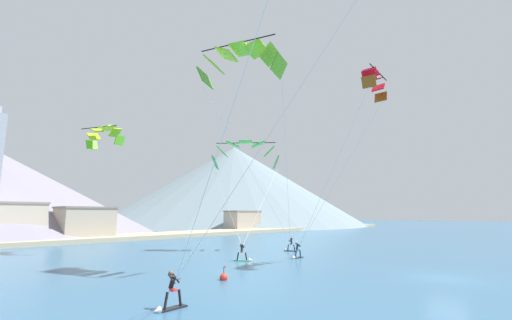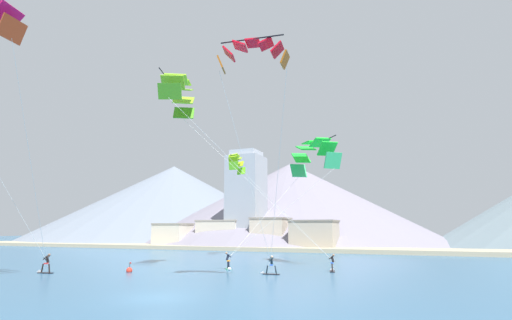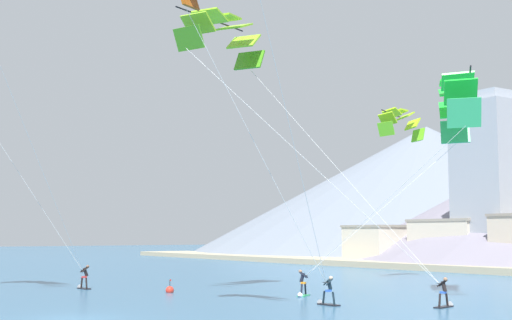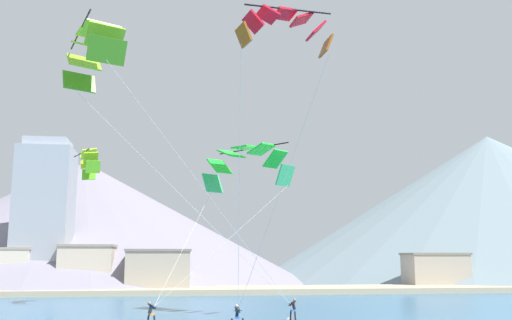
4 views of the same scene
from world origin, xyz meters
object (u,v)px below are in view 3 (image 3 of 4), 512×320
(kitesurfer_near_trail, at_px, (326,296))
(parafoil_kite_near_lead, at_px, (457,100))
(kitesurfer_mid_center, at_px, (83,281))
(kitesurfer_far_left, at_px, (446,298))
(kitesurfer_near_lead, at_px, (302,288))
(race_marker_buoy, at_px, (170,290))
(parafoil_kite_distant_high_outer, at_px, (400,121))
(parafoil_kite_far_left, at_px, (222,33))

(kitesurfer_near_trail, height_order, parafoil_kite_near_lead, parafoil_kite_near_lead)
(kitesurfer_near_trail, height_order, kitesurfer_mid_center, kitesurfer_mid_center)
(kitesurfer_near_trail, xyz_separation_m, kitesurfer_far_left, (4.62, 4.51, 0.01))
(kitesurfer_near_trail, distance_m, kitesurfer_mid_center, 20.18)
(kitesurfer_near_lead, xyz_separation_m, kitesurfer_far_left, (9.72, 2.20, -0.04))
(kitesurfer_near_trail, bearing_deg, kitesurfer_near_lead, 155.65)
(race_marker_buoy, bearing_deg, kitesurfer_mid_center, -151.12)
(kitesurfer_near_trail, distance_m, parafoil_kite_distant_high_outer, 25.99)
(kitesurfer_far_left, relative_size, parafoil_kite_near_lead, 0.15)
(parafoil_kite_far_left, distance_m, parafoil_kite_distant_high_outer, 20.63)
(parafoil_kite_far_left, distance_m, race_marker_buoy, 17.75)
(kitesurfer_far_left, distance_m, parafoil_kite_distant_high_outer, 25.70)
(parafoil_kite_distant_high_outer, bearing_deg, kitesurfer_near_trail, -57.00)
(race_marker_buoy, bearing_deg, parafoil_kite_near_lead, 41.00)
(kitesurfer_mid_center, relative_size, parafoil_kite_far_left, 0.10)
(kitesurfer_near_lead, distance_m, race_marker_buoy, 9.23)
(parafoil_kite_far_left, height_order, parafoil_kite_distant_high_outer, parafoil_kite_far_left)
(kitesurfer_near_trail, distance_m, parafoil_kite_far_left, 19.32)
(parafoil_kite_far_left, bearing_deg, kitesurfer_mid_center, -150.63)
(kitesurfer_far_left, xyz_separation_m, parafoil_kite_distant_high_outer, (-16.81, 14.27, 13.20))
(parafoil_kite_near_lead, bearing_deg, kitesurfer_mid_center, -142.40)
(parafoil_kite_near_lead, height_order, parafoil_kite_far_left, parafoil_kite_far_left)
(kitesurfer_near_trail, distance_m, race_marker_buoy, 12.89)
(parafoil_kite_far_left, bearing_deg, kitesurfer_near_trail, 7.91)
(kitesurfer_near_lead, xyz_separation_m, parafoil_kite_distant_high_outer, (-7.09, 16.47, 13.16))
(race_marker_buoy, bearing_deg, kitesurfer_near_lead, 36.95)
(kitesurfer_mid_center, xyz_separation_m, race_marker_buoy, (6.51, 3.59, -0.40))
(kitesurfer_near_lead, height_order, parafoil_kite_distant_high_outer, parafoil_kite_distant_high_outer)
(parafoil_kite_near_lead, distance_m, parafoil_kite_distant_high_outer, 17.06)
(kitesurfer_near_trail, xyz_separation_m, parafoil_kite_distant_high_outer, (-12.19, 18.77, 13.21))
(kitesurfer_near_lead, xyz_separation_m, kitesurfer_mid_center, (-13.89, -9.14, 0.04))
(parafoil_kite_near_lead, bearing_deg, kitesurfer_near_lead, -135.21)
(parafoil_kite_far_left, height_order, race_marker_buoy, parafoil_kite_far_left)
(kitesurfer_near_trail, bearing_deg, kitesurfer_mid_center, -160.21)
(kitesurfer_near_trail, relative_size, race_marker_buoy, 1.73)
(kitesurfer_mid_center, distance_m, parafoil_kite_near_lead, 28.82)
(parafoil_kite_distant_high_outer, relative_size, race_marker_buoy, 5.73)
(kitesurfer_near_lead, bearing_deg, parafoil_kite_far_left, -138.21)
(kitesurfer_far_left, height_order, parafoil_kite_far_left, parafoil_kite_far_left)
(parafoil_kite_near_lead, bearing_deg, race_marker_buoy, -139.00)
(parafoil_kite_near_lead, relative_size, parafoil_kite_distant_high_outer, 2.10)
(kitesurfer_mid_center, height_order, parafoil_kite_distant_high_outer, parafoil_kite_distant_high_outer)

